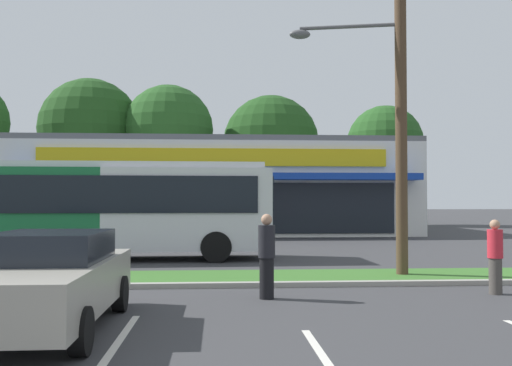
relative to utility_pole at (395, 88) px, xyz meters
The scene contains 14 objects.
grass_median 6.41m from the utility_pole, behind, with size 56.00×2.20×0.12m, color #386B28.
curb_lip 6.52m from the utility_pole, 163.88° to the right, with size 56.00×0.24×0.12m, color #99968C.
parking_stripe_1 10.22m from the utility_pole, 131.52° to the right, with size 0.12×4.80×0.01m, color silver.
storefront_building 22.96m from the utility_pole, 101.93° to the left, with size 23.17×14.07×5.52m.
tree_left 34.56m from the utility_pole, 115.02° to the left, with size 7.95×7.95×11.54m.
tree_mid_left 31.74m from the utility_pole, 105.40° to the left, with size 6.99×6.99×10.99m.
tree_mid 32.14m from the utility_pole, 90.35° to the left, with size 7.80×7.80×10.56m.
tree_mid_right 31.42m from the utility_pole, 73.85° to the left, with size 6.04×6.04×9.51m.
utility_pole is the anchor object (origin of this frame).
city_bus 10.69m from the utility_pole, 150.14° to the left, with size 12.25×2.91×3.25m.
car_1 9.85m from the utility_pole, 143.42° to the right, with size 1.99×4.77×1.50m.
car_2 16.26m from the utility_pole, 136.99° to the left, with size 4.19×1.87×1.49m.
pedestrian_near_bench 6.03m from the utility_pole, 142.25° to the right, with size 0.35×0.35×1.72m.
pedestrian_by_pole 4.99m from the utility_pole, 61.61° to the right, with size 0.32×0.32×1.59m.
Camera 1 is at (-0.34, -0.41, 2.01)m, focal length 40.19 mm.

